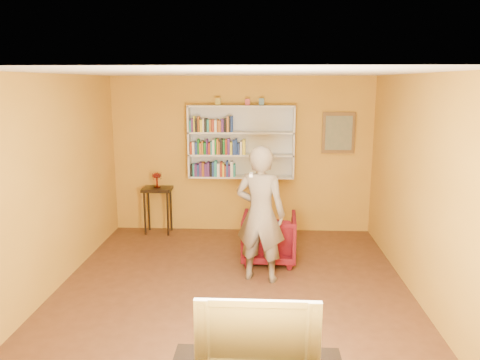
% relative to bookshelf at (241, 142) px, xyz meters
% --- Properties ---
extents(room_shell, '(5.30, 5.80, 2.88)m').
position_rel_bookshelf_xyz_m(room_shell, '(0.00, -2.41, -0.58)').
color(room_shell, '#4A2A18').
rests_on(room_shell, ground).
extents(bookshelf, '(1.80, 0.29, 1.23)m').
position_rel_bookshelf_xyz_m(bookshelf, '(0.00, 0.00, 0.00)').
color(bookshelf, silver).
rests_on(bookshelf, room_shell).
extents(books_row_lower, '(0.76, 0.18, 0.27)m').
position_rel_bookshelf_xyz_m(books_row_lower, '(-0.47, -0.11, -0.46)').
color(books_row_lower, black).
rests_on(books_row_lower, bookshelf).
extents(books_row_middle, '(0.93, 0.19, 0.27)m').
position_rel_bookshelf_xyz_m(books_row_middle, '(-0.38, -0.11, -0.08)').
color(books_row_middle, maroon).
rests_on(books_row_middle, bookshelf).
extents(books_row_upper, '(0.72, 0.19, 0.27)m').
position_rel_bookshelf_xyz_m(books_row_upper, '(-0.49, -0.11, 0.29)').
color(books_row_upper, teal).
rests_on(books_row_upper, bookshelf).
extents(ornament_left, '(0.09, 0.09, 0.12)m').
position_rel_bookshelf_xyz_m(ornament_left, '(-0.39, -0.06, 0.68)').
color(ornament_left, olive).
rests_on(ornament_left, bookshelf).
extents(ornament_centre, '(0.08, 0.08, 0.11)m').
position_rel_bookshelf_xyz_m(ornament_centre, '(0.11, -0.06, 0.67)').
color(ornament_centre, '#AB393D').
rests_on(ornament_centre, bookshelf).
extents(ornament_right, '(0.09, 0.09, 0.12)m').
position_rel_bookshelf_xyz_m(ornament_right, '(0.34, -0.06, 0.68)').
color(ornament_right, '#41606C').
rests_on(ornament_right, bookshelf).
extents(framed_painting, '(0.55, 0.05, 0.70)m').
position_rel_bookshelf_xyz_m(framed_painting, '(1.65, 0.05, 0.16)').
color(framed_painting, brown).
rests_on(framed_painting, room_shell).
extents(console_table, '(0.50, 0.38, 0.81)m').
position_rel_bookshelf_xyz_m(console_table, '(-1.45, -0.16, -0.92)').
color(console_table, black).
rests_on(console_table, ground).
extents(ruby_lustre, '(0.16, 0.16, 0.26)m').
position_rel_bookshelf_xyz_m(ruby_lustre, '(-1.45, -0.16, -0.60)').
color(ruby_lustre, maroon).
rests_on(ruby_lustre, console_table).
extents(armchair, '(0.80, 0.82, 0.72)m').
position_rel_bookshelf_xyz_m(armchair, '(0.47, -1.40, -1.23)').
color(armchair, '#47050F').
rests_on(armchair, ground).
extents(person, '(0.75, 0.58, 1.81)m').
position_rel_bookshelf_xyz_m(person, '(0.34, -2.06, -0.69)').
color(person, '#695C4D').
rests_on(person, ground).
extents(game_remote, '(0.04, 0.15, 0.04)m').
position_rel_bookshelf_xyz_m(game_remote, '(0.23, -2.40, -0.10)').
color(game_remote, white).
rests_on(game_remote, person).
extents(television, '(0.95, 0.13, 0.55)m').
position_rel_bookshelf_xyz_m(television, '(0.34, -4.66, -0.85)').
color(television, black).
rests_on(television, tv_cabinet).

